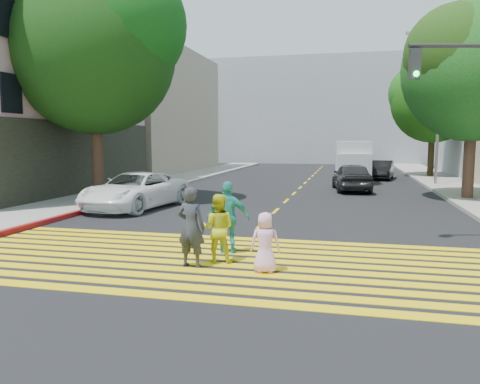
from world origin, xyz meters
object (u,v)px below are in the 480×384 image
(pedestrian_woman, at_px, (218,228))
(white_van, at_px, (352,163))
(tree_right_near, at_px, (476,63))
(pedestrian_man, at_px, (191,227))
(dark_car_parked, at_px, (382,170))
(white_sedan, at_px, (135,191))
(dark_car_near, at_px, (352,177))
(pedestrian_extra, at_px, (228,217))
(silver_car, at_px, (354,164))
(tree_left, at_px, (96,43))
(pedestrian_child, at_px, (265,242))
(tree_right_far, at_px, (435,97))

(pedestrian_woman, height_order, white_van, white_van)
(tree_right_near, distance_m, pedestrian_man, 16.62)
(pedestrian_man, bearing_deg, dark_car_parked, -94.43)
(white_sedan, bearing_deg, pedestrian_woman, -44.38)
(pedestrian_man, height_order, white_sedan, pedestrian_man)
(dark_car_near, bearing_deg, dark_car_parked, -111.41)
(pedestrian_extra, bearing_deg, white_sedan, -52.72)
(pedestrian_extra, relative_size, silver_car, 0.36)
(silver_car, bearing_deg, tree_right_near, 104.59)
(pedestrian_man, distance_m, silver_car, 30.18)
(tree_left, height_order, tree_right_near, tree_left)
(silver_car, relative_size, dark_car_parked, 1.24)
(dark_car_near, height_order, silver_car, dark_car_near)
(white_van, bearing_deg, pedestrian_child, -97.24)
(tree_left, height_order, pedestrian_woman, tree_left)
(tree_right_far, relative_size, pedestrian_extra, 4.84)
(pedestrian_woman, height_order, dark_car_near, pedestrian_woman)
(pedestrian_woman, height_order, white_sedan, pedestrian_woman)
(tree_right_near, relative_size, tree_right_far, 1.05)
(pedestrian_woman, bearing_deg, tree_right_far, -113.28)
(tree_left, xyz_separation_m, tree_right_far, (16.49, 17.17, -1.11))
(tree_left, distance_m, pedestrian_man, 13.35)
(tree_left, xyz_separation_m, pedestrian_man, (7.48, -9.29, -5.99))
(pedestrian_extra, bearing_deg, white_van, -102.19)
(dark_car_near, xyz_separation_m, white_van, (0.03, 5.54, 0.49))
(tree_left, relative_size, pedestrian_extra, 5.79)
(pedestrian_extra, bearing_deg, tree_right_near, -127.90)
(dark_car_parked, bearing_deg, dark_car_near, -95.48)
(tree_right_near, bearing_deg, dark_car_parked, 105.70)
(pedestrian_child, xyz_separation_m, pedestrian_extra, (-1.16, 1.42, 0.24))
(tree_left, xyz_separation_m, pedestrian_woman, (7.93, -8.79, -6.09))
(silver_car, bearing_deg, white_sedan, 67.05)
(pedestrian_man, relative_size, pedestrian_extra, 1.00)
(dark_car_near, bearing_deg, silver_car, -98.11)
(pedestrian_man, height_order, white_van, white_van)
(pedestrian_woman, height_order, dark_car_parked, pedestrian_woman)
(white_sedan, distance_m, dark_car_near, 12.04)
(pedestrian_child, relative_size, dark_car_near, 0.28)
(dark_car_parked, bearing_deg, white_van, -119.92)
(tree_left, relative_size, silver_car, 2.09)
(tree_right_far, distance_m, pedestrian_child, 28.01)
(tree_right_far, bearing_deg, pedestrian_extra, -108.79)
(dark_car_parked, relative_size, white_van, 0.69)
(dark_car_near, height_order, dark_car_parked, dark_car_near)
(tree_right_near, relative_size, pedestrian_man, 5.10)
(dark_car_near, bearing_deg, white_van, -97.57)
(tree_left, relative_size, pedestrian_woman, 6.58)
(tree_right_far, bearing_deg, dark_car_near, -118.71)
(tree_right_far, bearing_deg, white_sedan, -126.69)
(tree_right_far, relative_size, dark_car_near, 1.91)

